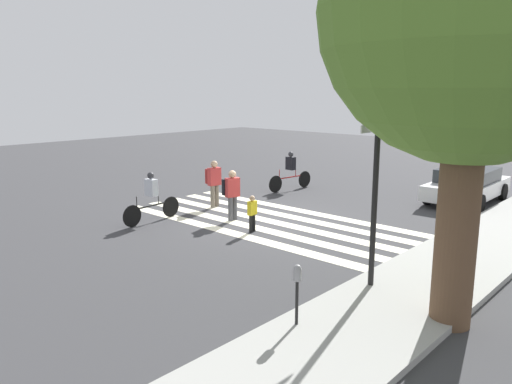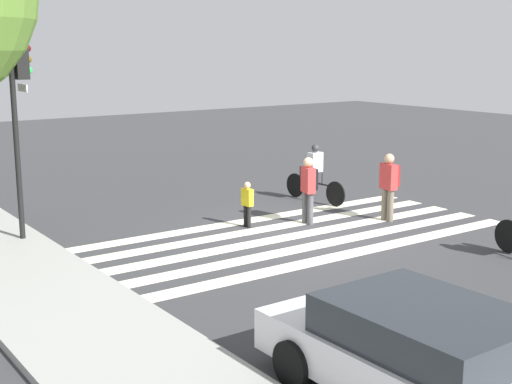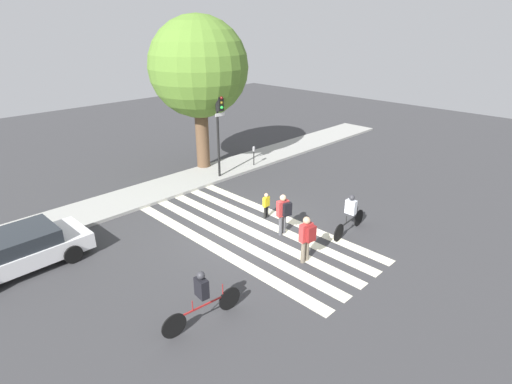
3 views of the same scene
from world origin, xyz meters
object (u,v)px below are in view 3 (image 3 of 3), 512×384
(street_tree, at_px, (199,68))
(cyclist_near_curb, at_px, (202,296))
(traffic_light, at_px, (219,118))
(pedestrian_adult_tall_backpack, at_px, (284,212))
(pedestrian_adult_yellow_jacket, at_px, (266,204))
(parking_meter, at_px, (254,152))
(car_parked_silver_sedan, at_px, (18,250))
(pedestrian_adult_blue_shirt, at_px, (307,236))
(cyclist_far_lane, at_px, (350,213))

(street_tree, xyz_separation_m, cyclist_near_curb, (-7.92, -10.01, -4.61))
(traffic_light, height_order, pedestrian_adult_tall_backpack, traffic_light)
(pedestrian_adult_yellow_jacket, bearing_deg, parking_meter, 45.47)
(street_tree, distance_m, pedestrian_adult_yellow_jacket, 8.60)
(pedestrian_adult_yellow_jacket, height_order, car_parked_silver_sedan, car_parked_silver_sedan)
(car_parked_silver_sedan, bearing_deg, traffic_light, 7.79)
(traffic_light, relative_size, pedestrian_adult_tall_backpack, 2.80)
(pedestrian_adult_blue_shirt, bearing_deg, parking_meter, 63.11)
(parking_meter, height_order, pedestrian_adult_blue_shirt, pedestrian_adult_blue_shirt)
(pedestrian_adult_blue_shirt, bearing_deg, street_tree, 78.40)
(street_tree, bearing_deg, car_parked_silver_sedan, -161.56)
(cyclist_far_lane, bearing_deg, parking_meter, 66.20)
(pedestrian_adult_blue_shirt, xyz_separation_m, car_parked_silver_sedan, (-7.04, 6.58, -0.32))
(cyclist_far_lane, bearing_deg, pedestrian_adult_tall_backpack, 132.19)
(pedestrian_adult_tall_backpack, relative_size, car_parked_silver_sedan, 0.38)
(traffic_light, relative_size, cyclist_far_lane, 2.01)
(pedestrian_adult_yellow_jacket, bearing_deg, car_parked_silver_sedan, 154.69)
(street_tree, xyz_separation_m, cyclist_far_lane, (-0.72, -10.03, -4.61))
(pedestrian_adult_blue_shirt, relative_size, cyclist_near_curb, 0.69)
(cyclist_far_lane, distance_m, cyclist_near_curb, 7.20)
(cyclist_far_lane, bearing_deg, street_tree, 81.33)
(parking_meter, distance_m, pedestrian_adult_yellow_jacket, 6.43)
(pedestrian_adult_blue_shirt, xyz_separation_m, cyclist_far_lane, (2.81, 0.07, -0.13))
(pedestrian_adult_blue_shirt, bearing_deg, pedestrian_adult_yellow_jacket, 73.31)
(street_tree, bearing_deg, pedestrian_adult_blue_shirt, -109.24)
(parking_meter, xyz_separation_m, car_parked_silver_sedan, (-12.69, -1.62, -0.25))
(parking_meter, bearing_deg, cyclist_far_lane, -109.24)
(cyclist_near_curb, bearing_deg, cyclist_far_lane, 6.00)
(traffic_light, distance_m, cyclist_far_lane, 8.40)
(pedestrian_adult_tall_backpack, height_order, car_parked_silver_sedan, pedestrian_adult_tall_backpack)
(pedestrian_adult_blue_shirt, bearing_deg, cyclist_near_curb, -173.61)
(parking_meter, relative_size, street_tree, 0.15)
(cyclist_far_lane, relative_size, car_parked_silver_sedan, 0.53)
(traffic_light, xyz_separation_m, street_tree, (0.41, 1.99, 2.21))
(traffic_light, bearing_deg, street_tree, 78.33)
(pedestrian_adult_yellow_jacket, xyz_separation_m, pedestrian_adult_tall_backpack, (-0.57, -1.45, 0.34))
(parking_meter, relative_size, car_parked_silver_sedan, 0.28)
(parking_meter, height_order, cyclist_near_curb, cyclist_near_curb)
(cyclist_near_curb, distance_m, car_parked_silver_sedan, 7.01)
(cyclist_far_lane, bearing_deg, pedestrian_adult_blue_shirt, 176.91)
(street_tree, xyz_separation_m, car_parked_silver_sedan, (-10.57, -3.52, -4.80))
(street_tree, distance_m, cyclist_far_lane, 11.07)
(street_tree, relative_size, cyclist_near_curb, 3.27)
(street_tree, height_order, car_parked_silver_sedan, street_tree)
(pedestrian_adult_blue_shirt, distance_m, cyclist_far_lane, 2.81)
(cyclist_near_curb, bearing_deg, pedestrian_adult_yellow_jacket, 34.74)
(cyclist_near_curb, relative_size, car_parked_silver_sedan, 0.56)
(cyclist_far_lane, bearing_deg, pedestrian_adult_yellow_jacket, 107.58)
(traffic_light, xyz_separation_m, cyclist_far_lane, (-0.31, -8.05, -2.40))
(traffic_light, distance_m, pedestrian_adult_tall_backpack, 7.03)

